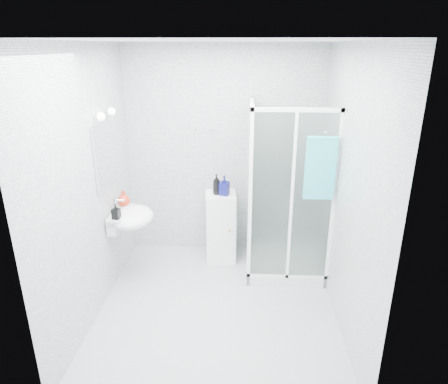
# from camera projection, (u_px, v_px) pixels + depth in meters

# --- Properties ---
(room) EXTENTS (2.40, 2.60, 2.60)m
(room) POSITION_uv_depth(u_px,v_px,m) (217.00, 190.00, 3.71)
(room) COLOR silver
(room) RESTS_ON ground
(shower_enclosure) EXTENTS (0.90, 0.95, 2.00)m
(shower_enclosure) POSITION_uv_depth(u_px,v_px,m) (279.00, 237.00, 4.68)
(shower_enclosure) COLOR white
(shower_enclosure) RESTS_ON ground
(wall_basin) EXTENTS (0.46, 0.56, 0.35)m
(wall_basin) POSITION_uv_depth(u_px,v_px,m) (130.00, 217.00, 4.35)
(wall_basin) COLOR white
(wall_basin) RESTS_ON ground
(mirror) EXTENTS (0.02, 0.60, 0.70)m
(mirror) POSITION_uv_depth(u_px,v_px,m) (105.00, 155.00, 4.12)
(mirror) COLOR white
(mirror) RESTS_ON room
(vanity_lights) EXTENTS (0.10, 0.40, 0.08)m
(vanity_lights) POSITION_uv_depth(u_px,v_px,m) (106.00, 114.00, 3.97)
(vanity_lights) COLOR silver
(vanity_lights) RESTS_ON room
(wall_hooks) EXTENTS (0.23, 0.06, 0.03)m
(wall_hooks) POSITION_uv_depth(u_px,v_px,m) (203.00, 129.00, 4.78)
(wall_hooks) COLOR silver
(wall_hooks) RESTS_ON room
(storage_cabinet) EXTENTS (0.39, 0.40, 0.88)m
(storage_cabinet) POSITION_uv_depth(u_px,v_px,m) (221.00, 227.00, 4.96)
(storage_cabinet) COLOR white
(storage_cabinet) RESTS_ON ground
(hand_towel) EXTENTS (0.31, 0.04, 0.65)m
(hand_towel) POSITION_uv_depth(u_px,v_px,m) (320.00, 167.00, 3.95)
(hand_towel) COLOR #32B8BE
(hand_towel) RESTS_ON shower_enclosure
(shampoo_bottle_a) EXTENTS (0.11, 0.11, 0.25)m
(shampoo_bottle_a) POSITION_uv_depth(u_px,v_px,m) (217.00, 184.00, 4.76)
(shampoo_bottle_a) COLOR black
(shampoo_bottle_a) RESTS_ON storage_cabinet
(shampoo_bottle_b) EXTENTS (0.13, 0.13, 0.24)m
(shampoo_bottle_b) POSITION_uv_depth(u_px,v_px,m) (224.00, 185.00, 4.74)
(shampoo_bottle_b) COLOR #0D1053
(shampoo_bottle_b) RESTS_ON storage_cabinet
(soap_dispenser_orange) EXTENTS (0.18, 0.18, 0.18)m
(soap_dispenser_orange) POSITION_uv_depth(u_px,v_px,m) (124.00, 198.00, 4.47)
(soap_dispenser_orange) COLOR red
(soap_dispenser_orange) RESTS_ON wall_basin
(soap_dispenser_black) EXTENTS (0.09, 0.09, 0.17)m
(soap_dispenser_black) POSITION_uv_depth(u_px,v_px,m) (116.00, 211.00, 4.13)
(soap_dispenser_black) COLOR black
(soap_dispenser_black) RESTS_ON wall_basin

